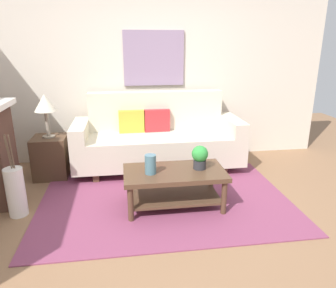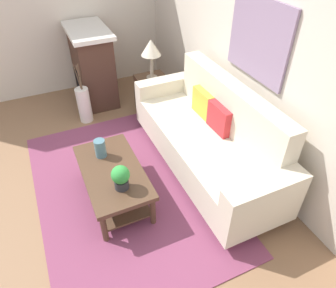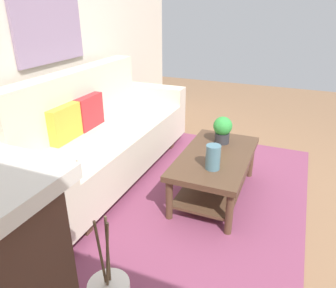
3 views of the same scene
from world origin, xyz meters
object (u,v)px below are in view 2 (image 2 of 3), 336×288
at_px(couch, 209,138).
at_px(coffee_table, 113,178).
at_px(throw_pillow_crimson, 220,118).
at_px(framed_painting, 258,39).
at_px(tabletop_vase, 100,148).
at_px(potted_plant_tabletop, 121,177).
at_px(side_table, 153,95).
at_px(throw_pillow_mustard, 204,103).
at_px(table_lamp, 151,49).
at_px(floor_vase, 84,105).
at_px(fireplace, 93,66).

height_order(couch, coffee_table, couch).
bearing_deg(throw_pillow_crimson, framed_painting, 90.00).
xyz_separation_m(tabletop_vase, framed_painting, (0.22, 1.69, 1.00)).
height_order(tabletop_vase, potted_plant_tabletop, potted_plant_tabletop).
xyz_separation_m(couch, side_table, (-1.47, -0.11, -0.15)).
xyz_separation_m(throw_pillow_mustard, table_lamp, (-1.10, -0.24, 0.31)).
distance_m(tabletop_vase, table_lamp, 1.73).
bearing_deg(tabletop_vase, throw_pillow_mustard, 96.21).
bearing_deg(framed_painting, floor_vase, -135.65).
relative_size(coffee_table, framed_painting, 1.24).
height_order(coffee_table, potted_plant_tabletop, potted_plant_tabletop).
xyz_separation_m(side_table, framed_painting, (1.47, 0.58, 1.26)).
distance_m(throw_pillow_mustard, coffee_table, 1.42).
distance_m(coffee_table, side_table, 1.85).
height_order(side_table, table_lamp, table_lamp).
height_order(fireplace, framed_painting, framed_painting).
height_order(throw_pillow_crimson, framed_painting, framed_painting).
relative_size(table_lamp, floor_vase, 1.08).
bearing_deg(side_table, table_lamp, 135.00).
height_order(coffee_table, floor_vase, floor_vase).
bearing_deg(couch, tabletop_vase, -100.31).
distance_m(couch, framed_painting, 1.20).
xyz_separation_m(potted_plant_tabletop, fireplace, (-2.52, 0.35, 0.02)).
relative_size(tabletop_vase, potted_plant_tabletop, 0.79).
relative_size(throw_pillow_mustard, fireplace, 0.31).
bearing_deg(couch, throw_pillow_crimson, 90.00).
bearing_deg(framed_painting, tabletop_vase, -97.50).
distance_m(throw_pillow_crimson, tabletop_vase, 1.37).
bearing_deg(framed_painting, side_table, -158.59).
relative_size(throw_pillow_crimson, coffee_table, 0.33).
height_order(throw_pillow_mustard, fireplace, fireplace).
distance_m(couch, table_lamp, 1.58).
height_order(table_lamp, fireplace, fireplace).
relative_size(throw_pillow_mustard, side_table, 0.64).
relative_size(coffee_table, side_table, 1.96).
bearing_deg(potted_plant_tabletop, side_table, 149.61).
bearing_deg(throw_pillow_mustard, side_table, -167.92).
xyz_separation_m(side_table, floor_vase, (-0.16, -1.02, -0.02)).
relative_size(couch, potted_plant_tabletop, 8.94).
height_order(tabletop_vase, floor_vase, tabletop_vase).
relative_size(potted_plant_tabletop, fireplace, 0.23).
bearing_deg(potted_plant_tabletop, fireplace, 172.13).
bearing_deg(tabletop_vase, coffee_table, 8.54).
xyz_separation_m(throw_pillow_crimson, floor_vase, (-1.63, -1.25, -0.42)).
relative_size(couch, throw_pillow_mustard, 6.51).
relative_size(coffee_table, table_lamp, 1.93).
relative_size(couch, floor_vase, 4.43).
bearing_deg(side_table, throw_pillow_mustard, 12.08).
height_order(throw_pillow_crimson, coffee_table, throw_pillow_crimson).
bearing_deg(throw_pillow_crimson, table_lamp, -170.89).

